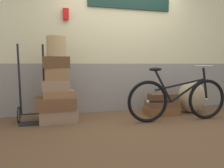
{
  "coord_description": "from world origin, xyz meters",
  "views": [
    {
      "loc": [
        -1.31,
        -3.33,
        0.94
      ],
      "look_at": [
        -0.38,
        0.14,
        0.61
      ],
      "focal_mm": 34.28,
      "sensor_mm": 36.0,
      "label": 1
    }
  ],
  "objects_px": {
    "suitcase_6": "(161,111)",
    "suitcase_7": "(162,103)",
    "suitcase_1": "(56,103)",
    "suitcase_3": "(56,86)",
    "burlap_sack": "(191,97)",
    "wicker_basket": "(56,47)",
    "luggage_trolley": "(32,105)",
    "suitcase_0": "(58,115)",
    "suitcase_5": "(56,62)",
    "suitcase_4": "(57,74)",
    "bicycle": "(178,99)",
    "suitcase_2": "(58,94)",
    "suitcase_8": "(163,97)"
  },
  "relations": [
    {
      "from": "suitcase_7",
      "to": "burlap_sack",
      "type": "distance_m",
      "value": 0.64
    },
    {
      "from": "suitcase_7",
      "to": "suitcase_8",
      "type": "height_order",
      "value": "suitcase_8"
    },
    {
      "from": "suitcase_0",
      "to": "suitcase_4",
      "type": "distance_m",
      "value": 0.67
    },
    {
      "from": "suitcase_0",
      "to": "wicker_basket",
      "type": "relative_size",
      "value": 1.85
    },
    {
      "from": "suitcase_3",
      "to": "bicycle",
      "type": "xyz_separation_m",
      "value": [
        1.96,
        -0.43,
        -0.23
      ]
    },
    {
      "from": "suitcase_1",
      "to": "suitcase_5",
      "type": "height_order",
      "value": "suitcase_5"
    },
    {
      "from": "wicker_basket",
      "to": "luggage_trolley",
      "type": "relative_size",
      "value": 0.26
    },
    {
      "from": "suitcase_0",
      "to": "suitcase_2",
      "type": "distance_m",
      "value": 0.36
    },
    {
      "from": "suitcase_3",
      "to": "burlap_sack",
      "type": "height_order",
      "value": "suitcase_3"
    },
    {
      "from": "suitcase_1",
      "to": "suitcase_6",
      "type": "distance_m",
      "value": 1.93
    },
    {
      "from": "suitcase_0",
      "to": "suitcase_3",
      "type": "relative_size",
      "value": 1.4
    },
    {
      "from": "suitcase_7",
      "to": "luggage_trolley",
      "type": "distance_m",
      "value": 2.3
    },
    {
      "from": "suitcase_3",
      "to": "suitcase_5",
      "type": "xyz_separation_m",
      "value": [
        0.02,
        0.03,
        0.37
      ]
    },
    {
      "from": "suitcase_1",
      "to": "burlap_sack",
      "type": "xyz_separation_m",
      "value": [
        2.56,
        0.03,
        -0.0
      ]
    },
    {
      "from": "suitcase_2",
      "to": "suitcase_5",
      "type": "distance_m",
      "value": 0.51
    },
    {
      "from": "suitcase_2",
      "to": "suitcase_5",
      "type": "bearing_deg",
      "value": 138.86
    },
    {
      "from": "suitcase_4",
      "to": "suitcase_7",
      "type": "distance_m",
      "value": 1.99
    },
    {
      "from": "suitcase_7",
      "to": "wicker_basket",
      "type": "relative_size",
      "value": 1.81
    },
    {
      "from": "suitcase_7",
      "to": "wicker_basket",
      "type": "bearing_deg",
      "value": -177.83
    },
    {
      "from": "suitcase_3",
      "to": "suitcase_7",
      "type": "relative_size",
      "value": 0.73
    },
    {
      "from": "bicycle",
      "to": "suitcase_1",
      "type": "bearing_deg",
      "value": 167.37
    },
    {
      "from": "suitcase_0",
      "to": "burlap_sack",
      "type": "bearing_deg",
      "value": -3.61
    },
    {
      "from": "suitcase_1",
      "to": "suitcase_6",
      "type": "height_order",
      "value": "suitcase_1"
    },
    {
      "from": "suitcase_3",
      "to": "wicker_basket",
      "type": "height_order",
      "value": "wicker_basket"
    },
    {
      "from": "suitcase_2",
      "to": "suitcase_7",
      "type": "xyz_separation_m",
      "value": [
        1.89,
        0.02,
        -0.25
      ]
    },
    {
      "from": "suitcase_6",
      "to": "luggage_trolley",
      "type": "bearing_deg",
      "value": 177.47
    },
    {
      "from": "suitcase_7",
      "to": "suitcase_8",
      "type": "xyz_separation_m",
      "value": [
        -0.01,
        -0.01,
        0.12
      ]
    },
    {
      "from": "suitcase_0",
      "to": "luggage_trolley",
      "type": "distance_m",
      "value": 0.44
    },
    {
      "from": "suitcase_6",
      "to": "suitcase_7",
      "type": "xyz_separation_m",
      "value": [
        0.02,
        0.0,
        0.14
      ]
    },
    {
      "from": "suitcase_4",
      "to": "bicycle",
      "type": "distance_m",
      "value": 2.03
    },
    {
      "from": "suitcase_1",
      "to": "suitcase_3",
      "type": "bearing_deg",
      "value": -62.81
    },
    {
      "from": "suitcase_0",
      "to": "suitcase_7",
      "type": "xyz_separation_m",
      "value": [
        1.9,
        -0.01,
        0.11
      ]
    },
    {
      "from": "suitcase_6",
      "to": "suitcase_8",
      "type": "distance_m",
      "value": 0.26
    },
    {
      "from": "suitcase_3",
      "to": "luggage_trolley",
      "type": "distance_m",
      "value": 0.48
    },
    {
      "from": "burlap_sack",
      "to": "suitcase_4",
      "type": "bearing_deg",
      "value": -179.16
    },
    {
      "from": "suitcase_1",
      "to": "suitcase_8",
      "type": "height_order",
      "value": "suitcase_1"
    },
    {
      "from": "suitcase_5",
      "to": "suitcase_6",
      "type": "height_order",
      "value": "suitcase_5"
    },
    {
      "from": "suitcase_4",
      "to": "bicycle",
      "type": "height_order",
      "value": "bicycle"
    },
    {
      "from": "suitcase_1",
      "to": "suitcase_6",
      "type": "xyz_separation_m",
      "value": [
        1.91,
        0.01,
        -0.23
      ]
    },
    {
      "from": "suitcase_2",
      "to": "bicycle",
      "type": "relative_size",
      "value": 0.28
    },
    {
      "from": "suitcase_3",
      "to": "suitcase_4",
      "type": "bearing_deg",
      "value": 1.04
    },
    {
      "from": "suitcase_1",
      "to": "suitcase_7",
      "type": "bearing_deg",
      "value": -2.46
    },
    {
      "from": "suitcase_6",
      "to": "suitcase_7",
      "type": "bearing_deg",
      "value": 5.44
    },
    {
      "from": "suitcase_1",
      "to": "bicycle",
      "type": "height_order",
      "value": "bicycle"
    },
    {
      "from": "burlap_sack",
      "to": "suitcase_6",
      "type": "bearing_deg",
      "value": -178.8
    },
    {
      "from": "suitcase_1",
      "to": "luggage_trolley",
      "type": "height_order",
      "value": "luggage_trolley"
    },
    {
      "from": "suitcase_6",
      "to": "burlap_sack",
      "type": "xyz_separation_m",
      "value": [
        0.65,
        0.01,
        0.23
      ]
    },
    {
      "from": "suitcase_6",
      "to": "wicker_basket",
      "type": "distance_m",
      "value": 2.2
    },
    {
      "from": "suitcase_1",
      "to": "burlap_sack",
      "type": "distance_m",
      "value": 2.56
    },
    {
      "from": "suitcase_6",
      "to": "suitcase_7",
      "type": "height_order",
      "value": "suitcase_7"
    }
  ]
}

